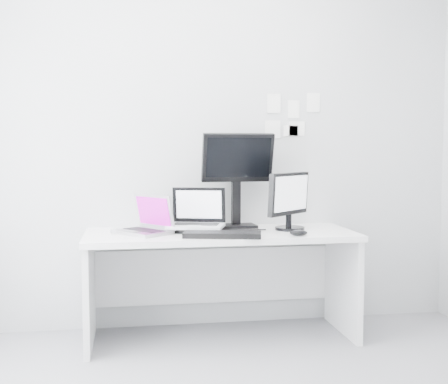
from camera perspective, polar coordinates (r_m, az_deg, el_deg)
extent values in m
plane|color=#B4B6B9|center=(4.21, -1.08, 5.12)|extent=(3.60, 0.00, 3.60)
cube|color=white|center=(3.98, -0.34, -9.15)|extent=(1.80, 0.70, 0.73)
cube|color=#A7A7AB|center=(3.84, -8.07, -2.09)|extent=(0.43, 0.45, 0.27)
cube|color=black|center=(4.10, -4.35, -2.24)|extent=(0.10, 0.10, 0.19)
cube|color=silver|center=(3.88, -2.78, -1.73)|extent=(0.43, 0.38, 0.30)
cube|color=black|center=(4.09, 1.29, 1.25)|extent=(0.51, 0.21, 0.69)
cube|color=black|center=(4.00, 6.50, -0.82)|extent=(0.47, 0.45, 0.41)
cube|color=black|center=(3.67, -0.16, -4.21)|extent=(0.52, 0.28, 0.03)
ellipsoid|color=black|center=(3.75, 7.35, -4.01)|extent=(0.12, 0.08, 0.04)
cube|color=white|center=(4.31, 4.93, 8.68)|extent=(0.10, 0.00, 0.14)
cube|color=white|center=(4.34, 6.86, 8.10)|extent=(0.09, 0.00, 0.13)
cube|color=white|center=(4.39, 8.77, 8.69)|extent=(0.10, 0.00, 0.14)
cube|color=white|center=(4.33, 6.59, 5.99)|extent=(0.11, 0.00, 0.08)
cube|color=white|center=(4.34, 7.17, 6.20)|extent=(0.12, 0.00, 0.11)
cube|color=white|center=(4.30, 4.80, 6.15)|extent=(0.12, 0.00, 0.13)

